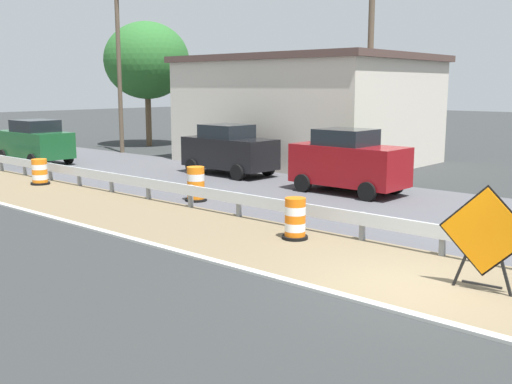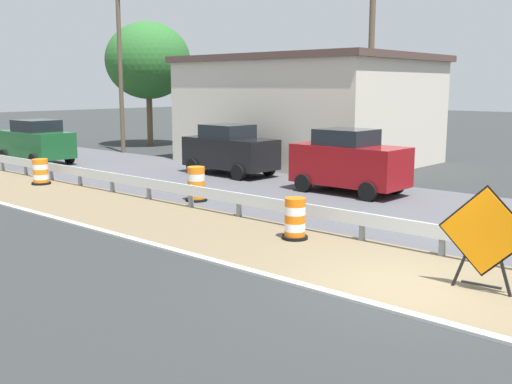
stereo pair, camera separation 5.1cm
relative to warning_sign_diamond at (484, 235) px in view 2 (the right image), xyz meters
The scene contains 15 objects.
ground_plane 1.68m from the warning_sign_diamond, 121.00° to the left, with size 160.00×160.00×0.00m, color #2B2D2D.
median_dirt_strip 1.53m from the warning_sign_diamond, 88.52° to the left, with size 3.80×120.00×0.01m, color #706047.
curb_near_edge 2.50m from the warning_sign_diamond, 150.52° to the left, with size 0.20×120.00×0.11m, color #ADADA8.
warning_sign_diamond is the anchor object (origin of this frame).
traffic_barrel_nearest 5.04m from the warning_sign_diamond, 81.02° to the left, with size 0.64×0.64×1.03m.
traffic_barrel_close 10.77m from the warning_sign_diamond, 76.10° to the left, with size 0.71×0.71×1.13m.
traffic_barrel_mid 17.44m from the warning_sign_diamond, 86.87° to the left, with size 0.72×0.72×0.97m.
car_lead_far_lane 23.90m from the warning_sign_diamond, 80.01° to the left, with size 2.10×4.30×2.11m.
car_mid_far_lane 10.41m from the warning_sign_diamond, 46.49° to the left, with size 2.04×4.03×2.24m.
car_distant_a 15.73m from the warning_sign_diamond, 61.10° to the left, with size 2.10×4.18×2.12m.
roadside_shop_near 19.69m from the warning_sign_diamond, 46.22° to the left, with size 8.68×11.22×5.15m.
utility_pole_near 14.39m from the warning_sign_diamond, 39.85° to the left, with size 0.24×1.80×9.09m.
utility_pole_mid 26.49m from the warning_sign_diamond, 67.99° to the left, with size 0.24×1.80×8.98m.
bush_roadside 11.49m from the warning_sign_diamond, 42.42° to the left, with size 2.88×2.88×1.40m, color #286028.
tree_roadside 29.66m from the warning_sign_diamond, 63.14° to the left, with size 5.20×5.20×7.59m.
Camera 2 is at (-10.02, -5.10, 3.72)m, focal length 42.51 mm.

